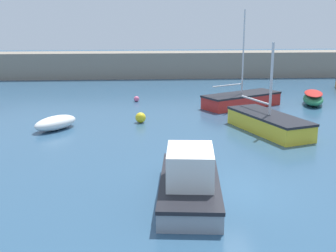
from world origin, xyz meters
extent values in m
cube|color=#2D5170|center=(0.00, 0.00, -0.10)|extent=(120.00, 120.00, 0.20)
cube|color=gray|center=(0.00, 28.55, 1.19)|extent=(65.92, 2.62, 2.37)
cube|color=yellow|center=(3.89, 7.77, 0.41)|extent=(3.54, 5.63, 0.82)
cube|color=black|center=(3.89, 7.77, 0.88)|extent=(3.61, 5.75, 0.12)
cylinder|color=silver|center=(3.89, 7.77, 2.74)|extent=(0.14, 0.14, 3.85)
cylinder|color=silver|center=(3.43, 9.03, 1.47)|extent=(1.01, 2.56, 0.11)
ellipsoid|color=white|center=(-7.35, 9.01, 0.37)|extent=(2.60, 2.83, 0.73)
cube|color=gray|center=(-1.19, -0.70, 0.29)|extent=(2.48, 5.57, 0.58)
cube|color=black|center=(-1.19, -0.70, 0.64)|extent=(2.53, 5.68, 0.12)
cube|color=silver|center=(-1.23, -1.11, 1.22)|extent=(1.71, 2.27, 1.27)
cube|color=red|center=(3.86, 14.38, 0.38)|extent=(5.53, 4.18, 0.77)
cube|color=black|center=(3.86, 14.38, 0.83)|extent=(5.64, 4.26, 0.12)
cylinder|color=silver|center=(3.86, 14.38, 3.51)|extent=(0.10, 0.10, 5.49)
cylinder|color=silver|center=(2.80, 13.79, 1.54)|extent=(2.16, 1.25, 0.08)
ellipsoid|color=#287A4C|center=(8.85, 14.83, 0.36)|extent=(2.22, 3.53, 0.72)
ellipsoid|color=red|center=(8.85, 14.83, 0.77)|extent=(1.99, 3.18, 0.24)
sphere|color=#EA668C|center=(-3.06, 16.58, 0.19)|extent=(0.38, 0.38, 0.38)
sphere|color=yellow|center=(-2.81, 10.30, 0.30)|extent=(0.59, 0.59, 0.59)
camera|label=1|loc=(-2.84, -15.55, 6.26)|focal=50.00mm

